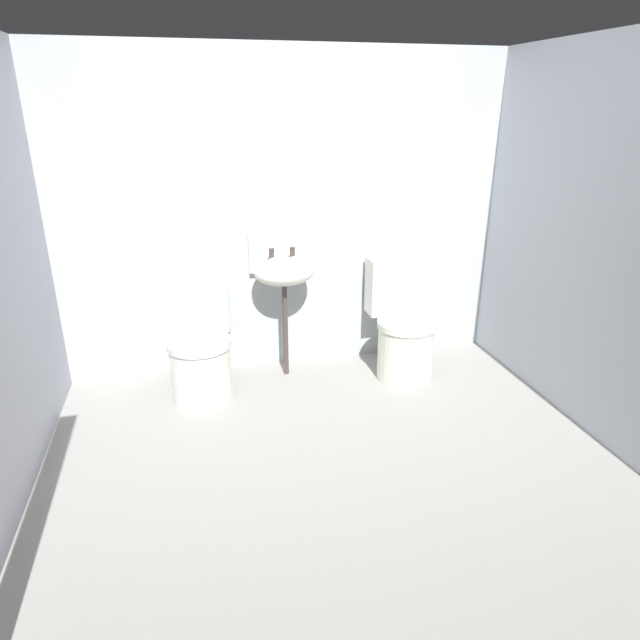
% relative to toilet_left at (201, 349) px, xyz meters
% --- Properties ---
extents(ground_plane, '(3.44, 3.00, 0.08)m').
position_rel_toilet_left_xyz_m(ground_plane, '(0.64, -0.95, -0.36)').
color(ground_plane, gray).
extents(wall_back, '(3.44, 0.10, 2.15)m').
position_rel_toilet_left_xyz_m(wall_back, '(0.64, 0.40, 0.75)').
color(wall_back, '#ADB6BA').
rests_on(wall_back, ground).
extents(wall_right, '(0.10, 2.80, 2.15)m').
position_rel_toilet_left_xyz_m(wall_right, '(2.21, -0.85, 0.75)').
color(wall_right, '#AFB6C1').
rests_on(wall_right, ground).
extents(toilet_left, '(0.45, 0.63, 0.78)m').
position_rel_toilet_left_xyz_m(toilet_left, '(0.00, 0.00, 0.00)').
color(toilet_left, silver).
rests_on(toilet_left, ground).
extents(toilet_right, '(0.40, 0.59, 0.78)m').
position_rel_toilet_left_xyz_m(toilet_right, '(1.37, -0.00, 0.00)').
color(toilet_right, silver).
rests_on(toilet_right, ground).
extents(sink, '(0.42, 0.35, 0.99)m').
position_rel_toilet_left_xyz_m(sink, '(0.58, 0.19, 0.43)').
color(sink, '#413834').
rests_on(sink, ground).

